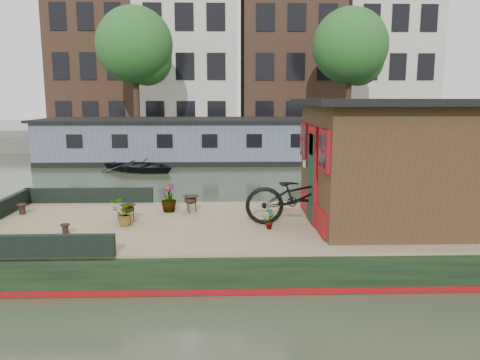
{
  "coord_description": "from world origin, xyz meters",
  "views": [
    {
      "loc": [
        -1.26,
        -8.96,
        3.08
      ],
      "look_at": [
        -0.98,
        0.5,
        1.42
      ],
      "focal_mm": 35.0,
      "sensor_mm": 36.0,
      "label": 1
    }
  ],
  "objects_px": {
    "bicycle": "(302,195)",
    "cabin": "(402,161)",
    "dinghy": "(141,163)",
    "potted_plant_a": "(269,218)",
    "brazier_front": "(128,213)",
    "brazier_rear": "(191,204)"
  },
  "relations": [
    {
      "from": "bicycle",
      "to": "cabin",
      "type": "bearing_deg",
      "value": -83.2
    },
    {
      "from": "dinghy",
      "to": "potted_plant_a",
      "type": "bearing_deg",
      "value": -128.14
    },
    {
      "from": "bicycle",
      "to": "potted_plant_a",
      "type": "xyz_separation_m",
      "value": [
        -0.66,
        -0.33,
        -0.36
      ]
    },
    {
      "from": "cabin",
      "to": "brazier_front",
      "type": "distance_m",
      "value": 5.51
    },
    {
      "from": "dinghy",
      "to": "brazier_front",
      "type": "bearing_deg",
      "value": -140.5
    },
    {
      "from": "bicycle",
      "to": "potted_plant_a",
      "type": "bearing_deg",
      "value": 118.95
    },
    {
      "from": "potted_plant_a",
      "to": "brazier_front",
      "type": "bearing_deg",
      "value": 167.14
    },
    {
      "from": "brazier_front",
      "to": "brazier_rear",
      "type": "height_order",
      "value": "brazier_rear"
    },
    {
      "from": "potted_plant_a",
      "to": "bicycle",
      "type": "bearing_deg",
      "value": 26.33
    },
    {
      "from": "bicycle",
      "to": "potted_plant_a",
      "type": "distance_m",
      "value": 0.82
    },
    {
      "from": "brazier_front",
      "to": "brazier_rear",
      "type": "distance_m",
      "value": 1.39
    },
    {
      "from": "potted_plant_a",
      "to": "dinghy",
      "type": "height_order",
      "value": "potted_plant_a"
    },
    {
      "from": "brazier_front",
      "to": "dinghy",
      "type": "bearing_deg",
      "value": 98.99
    },
    {
      "from": "brazier_front",
      "to": "brazier_rear",
      "type": "xyz_separation_m",
      "value": [
        1.19,
        0.71,
        0.01
      ]
    },
    {
      "from": "potted_plant_a",
      "to": "dinghy",
      "type": "xyz_separation_m",
      "value": [
        -4.47,
        11.42,
        -0.52
      ]
    },
    {
      "from": "cabin",
      "to": "brazier_front",
      "type": "xyz_separation_m",
      "value": [
        -5.41,
        0.16,
        -1.05
      ]
    },
    {
      "from": "cabin",
      "to": "bicycle",
      "type": "distance_m",
      "value": 2.1
    },
    {
      "from": "potted_plant_a",
      "to": "brazier_front",
      "type": "relative_size",
      "value": 1.24
    },
    {
      "from": "brazier_front",
      "to": "brazier_rear",
      "type": "relative_size",
      "value": 0.94
    },
    {
      "from": "brazier_rear",
      "to": "dinghy",
      "type": "xyz_separation_m",
      "value": [
        -2.9,
        10.08,
        -0.49
      ]
    },
    {
      "from": "brazier_rear",
      "to": "dinghy",
      "type": "relative_size",
      "value": 0.11
    },
    {
      "from": "bicycle",
      "to": "dinghy",
      "type": "height_order",
      "value": "bicycle"
    }
  ]
}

